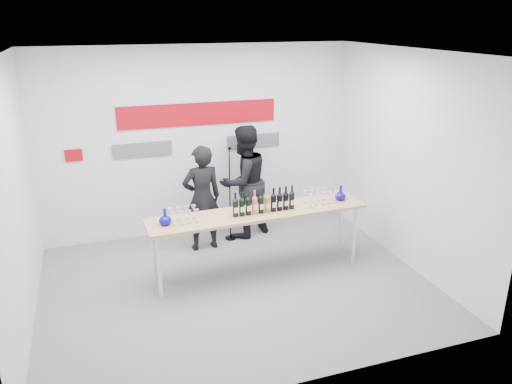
% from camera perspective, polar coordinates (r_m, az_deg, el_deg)
% --- Properties ---
extents(ground, '(5.00, 5.00, 0.00)m').
position_cam_1_polar(ground, '(6.77, -2.22, -10.58)').
color(ground, slate).
rests_on(ground, ground).
extents(back_wall, '(5.00, 0.04, 3.00)m').
position_cam_1_polar(back_wall, '(8.03, -6.49, 5.74)').
color(back_wall, silver).
rests_on(back_wall, ground).
extents(signage, '(3.38, 0.02, 0.79)m').
position_cam_1_polar(signage, '(7.92, -6.92, 7.81)').
color(signage, '#A10611').
rests_on(signage, back_wall).
extents(tasting_table, '(3.03, 0.71, 0.90)m').
position_cam_1_polar(tasting_table, '(6.75, 0.27, -2.79)').
color(tasting_table, tan).
rests_on(tasting_table, ground).
extents(wine_bottles, '(0.89, 0.11, 0.33)m').
position_cam_1_polar(wine_bottles, '(6.63, 0.94, -1.02)').
color(wine_bottles, black).
rests_on(wine_bottles, tasting_table).
extents(decanter_left, '(0.16, 0.16, 0.21)m').
position_cam_1_polar(decanter_left, '(6.37, -10.36, -2.80)').
color(decanter_left, '#0F0782').
rests_on(decanter_left, tasting_table).
extents(decanter_right, '(0.16, 0.16, 0.21)m').
position_cam_1_polar(decanter_right, '(7.21, 9.64, -0.09)').
color(decanter_right, '#0F0782').
rests_on(decanter_right, tasting_table).
extents(glasses_left, '(0.37, 0.23, 0.18)m').
position_cam_1_polar(glasses_left, '(6.41, -8.25, -2.67)').
color(glasses_left, silver).
rests_on(glasses_left, tasting_table).
extents(glasses_right, '(0.47, 0.23, 0.18)m').
position_cam_1_polar(glasses_right, '(7.04, 7.27, -0.58)').
color(glasses_right, silver).
rests_on(glasses_right, tasting_table).
extents(presenter_left, '(0.62, 0.44, 1.63)m').
position_cam_1_polar(presenter_left, '(7.50, -6.18, -0.72)').
color(presenter_left, black).
rests_on(presenter_left, ground).
extents(presenter_right, '(1.07, 0.97, 1.81)m').
position_cam_1_polar(presenter_right, '(7.91, -1.41, 1.17)').
color(presenter_right, black).
rests_on(presenter_right, ground).
extents(mic_stand, '(0.18, 0.18, 1.53)m').
position_cam_1_polar(mic_stand, '(7.90, -2.96, -2.27)').
color(mic_stand, black).
rests_on(mic_stand, ground).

